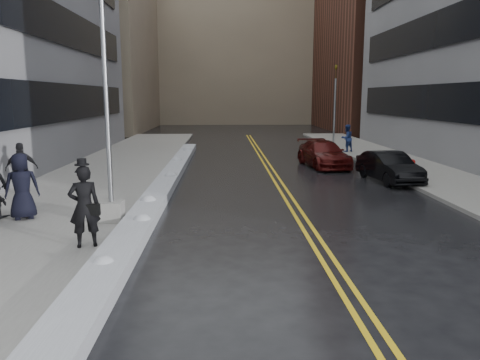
{
  "coord_description": "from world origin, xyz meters",
  "views": [
    {
      "loc": [
        0.05,
        -11.65,
        3.82
      ],
      "look_at": [
        0.54,
        2.4,
        1.3
      ],
      "focal_mm": 35.0,
      "sensor_mm": 36.0,
      "label": 1
    }
  ],
  "objects": [
    {
      "name": "car_maroon",
      "position": [
        5.54,
        13.72,
        0.7
      ],
      "size": [
        2.55,
        5.04,
        1.4
      ],
      "primitive_type": "imported",
      "rotation": [
        0.0,
        0.0,
        0.13
      ],
      "color": "#420B0A",
      "rests_on": "ground"
    },
    {
      "name": "pedestrian_d",
      "position": [
        -7.64,
        6.18,
        1.13
      ],
      "size": [
        1.23,
        0.79,
        1.95
      ],
      "primitive_type": "imported",
      "rotation": [
        0.0,
        0.0,
        3.44
      ],
      "color": "black",
      "rests_on": "sidewalk_west"
    },
    {
      "name": "fire_hydrant",
      "position": [
        9.0,
        10.0,
        0.55
      ],
      "size": [
        0.26,
        0.26,
        0.73
      ],
      "color": "maroon",
      "rests_on": "sidewalk_east"
    },
    {
      "name": "snow_ridge",
      "position": [
        -2.45,
        8.0,
        0.17
      ],
      "size": [
        0.9,
        30.0,
        0.34
      ],
      "primitive_type": "cube",
      "color": "silver",
      "rests_on": "ground"
    },
    {
      "name": "sidewalk_west",
      "position": [
        -5.75,
        10.0,
        0.07
      ],
      "size": [
        5.5,
        50.0,
        0.15
      ],
      "primitive_type": "cube",
      "color": "gray",
      "rests_on": "ground"
    },
    {
      "name": "ground",
      "position": [
        0.0,
        0.0,
        0.0
      ],
      "size": [
        160.0,
        160.0,
        0.0
      ],
      "primitive_type": "plane",
      "color": "black",
      "rests_on": "ground"
    },
    {
      "name": "pedestrian_fedora",
      "position": [
        -3.37,
        -0.4,
        1.17
      ],
      "size": [
        0.86,
        0.7,
        2.04
      ],
      "primitive_type": "imported",
      "rotation": [
        0.0,
        0.0,
        3.48
      ],
      "color": "black",
      "rests_on": "sidewalk_west"
    },
    {
      "name": "sidewalk_east",
      "position": [
        10.0,
        10.0,
        0.07
      ],
      "size": [
        4.0,
        50.0,
        0.15
      ],
      "primitive_type": "cube",
      "color": "gray",
      "rests_on": "ground"
    },
    {
      "name": "building_west_far",
      "position": [
        -15.5,
        44.0,
        9.0
      ],
      "size": [
        14.0,
        22.0,
        18.0
      ],
      "primitive_type": "cube",
      "color": "gray",
      "rests_on": "ground"
    },
    {
      "name": "building_east_far",
      "position": [
        19.0,
        42.0,
        14.0
      ],
      "size": [
        14.0,
        20.0,
        28.0
      ],
      "primitive_type": "cube",
      "color": "#562D21",
      "rests_on": "ground"
    },
    {
      "name": "lane_line_right",
      "position": [
        2.65,
        10.0,
        0.0
      ],
      "size": [
        0.12,
        50.0,
        0.01
      ],
      "primitive_type": "cube",
      "color": "gold",
      "rests_on": "ground"
    },
    {
      "name": "lamppost",
      "position": [
        -3.3,
        2.0,
        2.53
      ],
      "size": [
        0.65,
        0.65,
        7.62
      ],
      "color": "gray",
      "rests_on": "sidewalk_west"
    },
    {
      "name": "pedestrian_east",
      "position": [
        8.3,
        19.38,
        1.06
      ],
      "size": [
        1.1,
        1.01,
        1.82
      ],
      "primitive_type": "imported",
      "rotation": [
        0.0,
        0.0,
        3.61
      ],
      "color": "navy",
      "rests_on": "sidewalk_east"
    },
    {
      "name": "pedestrian_c",
      "position": [
        -6.04,
        2.36,
        1.16
      ],
      "size": [
        1.16,
        0.98,
        2.02
      ],
      "primitive_type": "imported",
      "rotation": [
        0.0,
        0.0,
        3.55
      ],
      "color": "black",
      "rests_on": "sidewalk_west"
    },
    {
      "name": "building_far",
      "position": [
        2.0,
        60.0,
        11.0
      ],
      "size": [
        36.0,
        16.0,
        22.0
      ],
      "primitive_type": "cube",
      "color": "gray",
      "rests_on": "ground"
    },
    {
      "name": "traffic_signal",
      "position": [
        8.5,
        24.0,
        3.4
      ],
      "size": [
        0.16,
        0.2,
        6.0
      ],
      "color": "gray",
      "rests_on": "sidewalk_east"
    },
    {
      "name": "car_black",
      "position": [
        7.5,
        8.94,
        0.68
      ],
      "size": [
        1.98,
        4.29,
        1.36
      ],
      "primitive_type": "imported",
      "rotation": [
        0.0,
        0.0,
        0.13
      ],
      "color": "black",
      "rests_on": "ground"
    },
    {
      "name": "lane_line_left",
      "position": [
        2.35,
        10.0,
        0.0
      ],
      "size": [
        0.12,
        50.0,
        0.01
      ],
      "primitive_type": "cube",
      "color": "gold",
      "rests_on": "ground"
    }
  ]
}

